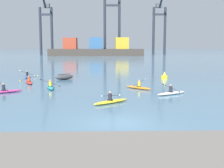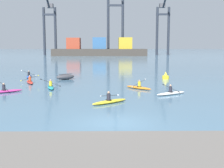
{
  "view_description": "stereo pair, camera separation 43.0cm",
  "coord_description": "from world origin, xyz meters",
  "px_view_note": "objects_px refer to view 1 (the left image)",
  "views": [
    {
      "loc": [
        -0.8,
        -16.93,
        4.45
      ],
      "look_at": [
        0.03,
        12.91,
        0.6
      ],
      "focal_mm": 47.59,
      "sensor_mm": 36.0,
      "label": 1
    },
    {
      "loc": [
        -0.37,
        -16.94,
        4.45
      ],
      "look_at": [
        0.03,
        12.91,
        0.6
      ],
      "focal_mm": 47.59,
      "sensor_mm": 36.0,
      "label": 2
    }
  ],
  "objects_px": {
    "container_barge": "(96,49)",
    "kayak_teal": "(50,87)",
    "gantry_crane_east_mid": "(160,22)",
    "kayak_white": "(171,93)",
    "gantry_crane_west_mid": "(112,16)",
    "kayak_magenta": "(5,91)",
    "kayak_blue": "(27,76)",
    "capsized_dinghy": "(64,77)",
    "kayak_red": "(29,82)",
    "channel_buoy": "(164,76)",
    "kayak_yellow": "(111,101)",
    "kayak_orange": "(138,87)",
    "gantry_crane_west": "(46,21)"
  },
  "relations": [
    {
      "from": "kayak_blue",
      "to": "kayak_red",
      "type": "xyz_separation_m",
      "value": [
        1.91,
        -6.85,
        0.0
      ]
    },
    {
      "from": "channel_buoy",
      "to": "kayak_red",
      "type": "bearing_deg",
      "value": -166.3
    },
    {
      "from": "kayak_magenta",
      "to": "kayak_orange",
      "type": "relative_size",
      "value": 1.05
    },
    {
      "from": "kayak_red",
      "to": "kayak_teal",
      "type": "xyz_separation_m",
      "value": [
        3.35,
        -4.46,
        0.0
      ]
    },
    {
      "from": "container_barge",
      "to": "gantry_crane_east_mid",
      "type": "bearing_deg",
      "value": 22.66
    },
    {
      "from": "channel_buoy",
      "to": "kayak_yellow",
      "type": "distance_m",
      "value": 18.53
    },
    {
      "from": "gantry_crane_east_mid",
      "to": "kayak_blue",
      "type": "xyz_separation_m",
      "value": [
        -38.12,
        -104.07,
        -15.7
      ]
    },
    {
      "from": "kayak_orange",
      "to": "kayak_white",
      "type": "distance_m",
      "value": 4.55
    },
    {
      "from": "kayak_blue",
      "to": "kayak_orange",
      "type": "bearing_deg",
      "value": -39.11
    },
    {
      "from": "gantry_crane_west",
      "to": "kayak_orange",
      "type": "height_order",
      "value": "gantry_crane_west"
    },
    {
      "from": "container_barge",
      "to": "kayak_white",
      "type": "xyz_separation_m",
      "value": [
        9.57,
        -106.82,
        -2.67
      ]
    },
    {
      "from": "kayak_teal",
      "to": "capsized_dinghy",
      "type": "bearing_deg",
      "value": 87.38
    },
    {
      "from": "gantry_crane_east_mid",
      "to": "kayak_orange",
      "type": "xyz_separation_m",
      "value": [
        -23.63,
        -115.85,
        -15.7
      ]
    },
    {
      "from": "container_barge",
      "to": "kayak_teal",
      "type": "height_order",
      "value": "container_barge"
    },
    {
      "from": "container_barge",
      "to": "kayak_yellow",
      "type": "relative_size",
      "value": 13.99
    },
    {
      "from": "capsized_dinghy",
      "to": "kayak_blue",
      "type": "bearing_deg",
      "value": 151.75
    },
    {
      "from": "container_barge",
      "to": "capsized_dinghy",
      "type": "relative_size",
      "value": 15.25
    },
    {
      "from": "kayak_orange",
      "to": "gantry_crane_west_mid",
      "type": "bearing_deg",
      "value": 89.83
    },
    {
      "from": "container_barge",
      "to": "kayak_orange",
      "type": "relative_size",
      "value": 14.24
    },
    {
      "from": "gantry_crane_west",
      "to": "gantry_crane_west_mid",
      "type": "relative_size",
      "value": 0.93
    },
    {
      "from": "gantry_crane_west",
      "to": "gantry_crane_west_mid",
      "type": "xyz_separation_m",
      "value": [
        31.2,
        -0.54,
        2.12
      ]
    },
    {
      "from": "gantry_crane_east_mid",
      "to": "kayak_white",
      "type": "distance_m",
      "value": 122.44
    },
    {
      "from": "gantry_crane_west",
      "to": "kayak_blue",
      "type": "relative_size",
      "value": 9.59
    },
    {
      "from": "gantry_crane_west_mid",
      "to": "kayak_white",
      "type": "relative_size",
      "value": 11.18
    },
    {
      "from": "gantry_crane_east_mid",
      "to": "kayak_white",
      "type": "relative_size",
      "value": 9.79
    },
    {
      "from": "kayak_teal",
      "to": "gantry_crane_west_mid",
      "type": "bearing_deg",
      "value": 85.07
    },
    {
      "from": "container_barge",
      "to": "gantry_crane_west_mid",
      "type": "bearing_deg",
      "value": 48.7
    },
    {
      "from": "capsized_dinghy",
      "to": "kayak_red",
      "type": "height_order",
      "value": "kayak_red"
    },
    {
      "from": "channel_buoy",
      "to": "kayak_blue",
      "type": "height_order",
      "value": "kayak_blue"
    },
    {
      "from": "kayak_red",
      "to": "channel_buoy",
      "type": "bearing_deg",
      "value": 13.7
    },
    {
      "from": "kayak_blue",
      "to": "kayak_red",
      "type": "distance_m",
      "value": 7.11
    },
    {
      "from": "gantry_crane_west_mid",
      "to": "kayak_teal",
      "type": "distance_m",
      "value": 112.78
    },
    {
      "from": "kayak_orange",
      "to": "gantry_crane_east_mid",
      "type": "bearing_deg",
      "value": 78.47
    },
    {
      "from": "kayak_yellow",
      "to": "kayak_red",
      "type": "xyz_separation_m",
      "value": [
        -9.51,
        12.69,
        -0.0
      ]
    },
    {
      "from": "container_barge",
      "to": "gantry_crane_west",
      "type": "bearing_deg",
      "value": 159.64
    },
    {
      "from": "kayak_yellow",
      "to": "kayak_red",
      "type": "height_order",
      "value": "same"
    },
    {
      "from": "kayak_blue",
      "to": "kayak_magenta",
      "type": "xyz_separation_m",
      "value": [
        1.44,
        -14.17,
        0.0
      ]
    },
    {
      "from": "container_barge",
      "to": "channel_buoy",
      "type": "relative_size",
      "value": 41.85
    },
    {
      "from": "capsized_dinghy",
      "to": "kayak_white",
      "type": "relative_size",
      "value": 0.86
    },
    {
      "from": "kayak_teal",
      "to": "kayak_blue",
      "type": "bearing_deg",
      "value": 114.94
    },
    {
      "from": "gantry_crane_west_mid",
      "to": "kayak_blue",
      "type": "xyz_separation_m",
      "value": [
        -14.83,
        -99.62,
        -17.93
      ]
    },
    {
      "from": "gantry_crane_west",
      "to": "kayak_magenta",
      "type": "bearing_deg",
      "value": -81.14
    },
    {
      "from": "channel_buoy",
      "to": "kayak_blue",
      "type": "xyz_separation_m",
      "value": [
        -19.07,
        2.67,
        -0.19
      ]
    },
    {
      "from": "gantry_crane_west_mid",
      "to": "kayak_magenta",
      "type": "xyz_separation_m",
      "value": [
        -13.38,
        -113.79,
        -17.93
      ]
    },
    {
      "from": "kayak_magenta",
      "to": "kayak_white",
      "type": "height_order",
      "value": "same"
    },
    {
      "from": "gantry_crane_west",
      "to": "kayak_yellow",
      "type": "bearing_deg",
      "value": -76.93
    },
    {
      "from": "kayak_yellow",
      "to": "kayak_orange",
      "type": "relative_size",
      "value": 1.02
    },
    {
      "from": "gantry_crane_west_mid",
      "to": "kayak_white",
      "type": "height_order",
      "value": "gantry_crane_west_mid"
    },
    {
      "from": "gantry_crane_west_mid",
      "to": "kayak_yellow",
      "type": "height_order",
      "value": "gantry_crane_west_mid"
    },
    {
      "from": "gantry_crane_west_mid",
      "to": "kayak_red",
      "type": "bearing_deg",
      "value": -96.92
    }
  ]
}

